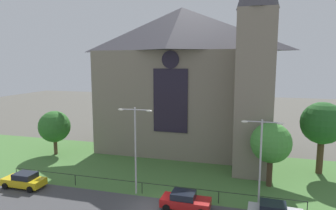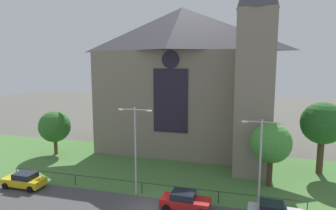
{
  "view_description": "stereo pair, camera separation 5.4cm",
  "coord_description": "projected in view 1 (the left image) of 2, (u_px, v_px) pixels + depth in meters",
  "views": [
    {
      "loc": [
        8.03,
        -22.97,
        12.48
      ],
      "look_at": [
        -0.69,
        8.0,
        7.87
      ],
      "focal_mm": 32.01,
      "sensor_mm": 36.0,
      "label": 1
    },
    {
      "loc": [
        8.08,
        -22.96,
        12.48
      ],
      "look_at": [
        -0.69,
        8.0,
        7.87
      ],
      "focal_mm": 32.01,
      "sensor_mm": 36.0,
      "label": 2
    }
  ],
  "objects": [
    {
      "name": "ground",
      "position": [
        178.0,
        169.0,
        35.34
      ],
      "size": [
        160.0,
        160.0,
        0.0
      ],
      "primitive_type": "plane",
      "color": "#56544C"
    },
    {
      "name": "grass_verge",
      "position": [
        174.0,
        175.0,
        33.43
      ],
      "size": [
        120.0,
        20.0,
        0.01
      ],
      "primitive_type": "cube",
      "color": "#477538",
      "rests_on": "ground"
    },
    {
      "name": "church_building",
      "position": [
        186.0,
        78.0,
        41.95
      ],
      "size": [
        23.2,
        16.2,
        26.0
      ],
      "color": "gray",
      "rests_on": "ground"
    },
    {
      "name": "iron_railing",
      "position": [
        142.0,
        184.0,
        28.52
      ],
      "size": [
        29.12,
        0.07,
        1.13
      ],
      "color": "black",
      "rests_on": "ground"
    },
    {
      "name": "tree_left_far",
      "position": [
        54.0,
        127.0,
        40.46
      ],
      "size": [
        4.22,
        4.22,
        5.98
      ],
      "color": "brown",
      "rests_on": "ground"
    },
    {
      "name": "tree_right_far",
      "position": [
        322.0,
        124.0,
        33.14
      ],
      "size": [
        4.69,
        4.69,
        8.15
      ],
      "color": "#4C3823",
      "rests_on": "ground"
    },
    {
      "name": "tree_right_near",
      "position": [
        271.0,
        143.0,
        29.86
      ],
      "size": [
        4.05,
        4.05,
        6.55
      ],
      "color": "#423021",
      "rests_on": "ground"
    },
    {
      "name": "streetlamp_near",
      "position": [
        135.0,
        140.0,
        27.96
      ],
      "size": [
        3.37,
        0.26,
        8.34
      ],
      "color": "#B2B2B7",
      "rests_on": "ground"
    },
    {
      "name": "streetlamp_far",
      "position": [
        261.0,
        152.0,
        24.99
      ],
      "size": [
        3.37,
        0.26,
        7.81
      ],
      "color": "#B2B2B7",
      "rests_on": "ground"
    },
    {
      "name": "parked_car_yellow",
      "position": [
        24.0,
        180.0,
        30.01
      ],
      "size": [
        4.21,
        2.03,
        1.51
      ],
      "rotation": [
        0.0,
        0.0,
        3.14
      ],
      "color": "gold",
      "rests_on": "ground"
    },
    {
      "name": "parked_car_red",
      "position": [
        185.0,
        201.0,
        25.58
      ],
      "size": [
        4.21,
        2.05,
        1.51
      ],
      "rotation": [
        0.0,
        0.0,
        -0.01
      ],
      "color": "#B21919",
      "rests_on": "ground"
    }
  ]
}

